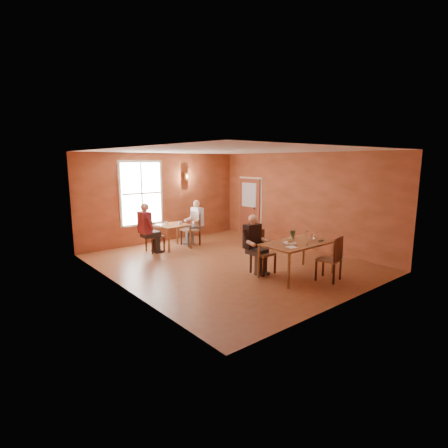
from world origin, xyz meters
TOP-DOWN VIEW (x-y plane):
  - ground at (0.00, 0.00)m, footprint 6.00×7.00m
  - wall_back at (0.00, 3.50)m, footprint 6.00×0.04m
  - wall_front at (0.00, -3.50)m, footprint 6.00×0.04m
  - wall_left at (-3.00, 0.00)m, footprint 0.04×7.00m
  - wall_right at (3.00, 0.00)m, footprint 0.04×7.00m
  - ceiling at (0.00, 0.00)m, footprint 6.00×7.00m
  - window at (-0.80, 3.45)m, footprint 1.36×0.10m
  - door at (2.94, 2.30)m, footprint 0.12×1.04m
  - wall_sconce at (0.90, 3.40)m, footprint 0.16×0.16m
  - main_table at (0.59, -1.85)m, footprint 1.75×0.99m
  - chair_diner_main at (0.09, -1.20)m, footprint 0.46×0.46m
  - diner_main at (0.09, -1.23)m, footprint 0.56×0.56m
  - chair_empty at (0.89, -2.53)m, footprint 0.55×0.55m
  - plate_food at (0.35, -1.82)m, footprint 0.39×0.39m
  - sandwich at (0.40, -1.80)m, footprint 0.11×0.10m
  - goblet_a at (1.03, -1.78)m, footprint 0.10×0.10m
  - goblet_b at (1.15, -1.98)m, footprint 0.10×0.10m
  - goblet_c at (0.93, -2.03)m, footprint 0.10×0.10m
  - menu_stand at (0.75, -1.56)m, footprint 0.15×0.10m
  - knife at (0.57, -2.14)m, footprint 0.20×0.12m
  - napkin at (0.10, -2.07)m, footprint 0.25×0.25m
  - sunglasses at (1.14, -2.12)m, footprint 0.15×0.05m
  - second_table at (-0.30, 2.37)m, footprint 0.87×0.87m
  - chair_diner_white at (0.35, 2.37)m, footprint 0.48×0.48m
  - diner_white at (0.38, 2.37)m, footprint 0.56×0.56m
  - chair_diner_maroon at (-0.95, 2.37)m, footprint 0.44×0.44m
  - diner_maroon at (-0.98, 2.37)m, footprint 0.59×0.59m
  - cup_a at (-0.11, 2.23)m, footprint 0.17×0.17m
  - cup_b at (-0.47, 2.52)m, footprint 0.12×0.12m

SIDE VIEW (x-z plane):
  - ground at x=0.00m, z-range -0.01..0.01m
  - second_table at x=-0.30m, z-range 0.00..0.77m
  - main_table at x=0.59m, z-range 0.00..0.82m
  - chair_diner_maroon at x=-0.95m, z-range 0.00..1.00m
  - chair_empty at x=0.89m, z-range 0.00..1.05m
  - chair_diner_main at x=0.09m, z-range 0.00..1.05m
  - chair_diner_white at x=0.35m, z-range 0.00..1.09m
  - diner_main at x=0.09m, z-range 0.00..1.40m
  - diner_white at x=0.38m, z-range 0.00..1.41m
  - diner_maroon at x=-0.98m, z-range 0.00..1.48m
  - cup_b at x=-0.47m, z-range 0.77..0.86m
  - cup_a at x=-0.11m, z-range 0.77..0.87m
  - knife at x=0.57m, z-range 0.82..0.83m
  - napkin at x=0.10m, z-range 0.82..0.83m
  - sunglasses at x=1.14m, z-range 0.82..0.84m
  - plate_food at x=0.35m, z-range 0.82..0.86m
  - sandwich at x=0.40m, z-range 0.82..0.94m
  - goblet_b at x=1.15m, z-range 0.82..1.02m
  - goblet_c at x=0.93m, z-range 0.82..1.02m
  - goblet_a at x=1.03m, z-range 0.82..1.04m
  - menu_stand at x=0.75m, z-range 0.82..1.04m
  - door at x=2.94m, z-range 0.00..2.10m
  - wall_back at x=0.00m, z-range 0.00..3.00m
  - wall_front at x=0.00m, z-range 0.00..3.00m
  - wall_left at x=-3.00m, z-range 0.00..3.00m
  - wall_right at x=3.00m, z-range 0.00..3.00m
  - window at x=-0.80m, z-range 0.72..2.68m
  - wall_sconce at x=0.90m, z-range 2.06..2.34m
  - ceiling at x=0.00m, z-range 2.98..3.02m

